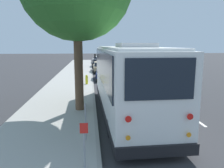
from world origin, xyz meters
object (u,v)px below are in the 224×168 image
at_px(parked_sedan_white, 98,60).
at_px(sign_post_near, 84,146).
at_px(parked_sedan_black, 98,63).
at_px(parked_sedan_navy, 104,73).
at_px(parked_sedan_tan, 100,67).
at_px(shuttle_bus, 127,77).
at_px(fire_hydrant, 87,79).
at_px(sign_post_far, 86,122).

height_order(parked_sedan_white, sign_post_near, sign_post_near).
distance_m(parked_sedan_black, sign_post_near, 29.03).
distance_m(parked_sedan_navy, parked_sedan_tan, 6.02).
height_order(shuttle_bus, sign_post_near, shuttle_bus).
bearing_deg(fire_hydrant, sign_post_near, -179.51).
relative_size(shuttle_bus, sign_post_near, 7.64).
bearing_deg(parked_sedan_black, sign_post_near, -179.71).
bearing_deg(parked_sedan_white, parked_sedan_tan, 174.06).
xyz_separation_m(sign_post_near, sign_post_far, (1.87, 0.00, -0.00)).
distance_m(parked_sedan_black, parked_sedan_white, 6.90).
xyz_separation_m(parked_sedan_navy, fire_hydrant, (-3.46, 1.75, -0.05)).
height_order(shuttle_bus, parked_sedan_navy, shuttle_bus).
bearing_deg(parked_sedan_navy, parked_sedan_black, 3.82).
xyz_separation_m(parked_sedan_white, sign_post_near, (-35.89, 1.75, 0.22)).
bearing_deg(sign_post_near, parked_sedan_black, -2.97).
bearing_deg(parked_sedan_black, parked_sedan_navy, -176.13).
distance_m(sign_post_near, fire_hydrant, 13.11).
bearing_deg(parked_sedan_navy, parked_sedan_tan, 4.62).
height_order(parked_sedan_tan, parked_sedan_black, parked_sedan_tan).
relative_size(parked_sedan_navy, parked_sedan_tan, 0.96).
xyz_separation_m(parked_sedan_black, sign_post_far, (-27.12, 1.50, 0.24)).
xyz_separation_m(shuttle_bus, parked_sedan_navy, (11.47, 0.38, -1.31)).
bearing_deg(sign_post_far, parked_sedan_navy, -6.35).
bearing_deg(sign_post_near, parked_sedan_navy, -5.64).
height_order(sign_post_far, fire_hydrant, sign_post_far).
bearing_deg(parked_sedan_tan, sign_post_near, 175.57).
bearing_deg(sign_post_near, parked_sedan_white, -2.80).
bearing_deg(parked_sedan_white, shuttle_bus, 175.69).
bearing_deg(parked_sedan_black, shuttle_bus, -175.51).
bearing_deg(fire_hydrant, parked_sedan_white, -4.68).
bearing_deg(fire_hydrant, parked_sedan_tan, -9.58).
xyz_separation_m(parked_sedan_tan, sign_post_near, (-22.59, 1.49, 0.21)).
xyz_separation_m(parked_sedan_black, parked_sedan_white, (6.89, -0.25, 0.03)).
bearing_deg(fire_hydrant, parked_sedan_navy, -26.82).
height_order(parked_sedan_tan, parked_sedan_white, parked_sedan_tan).
height_order(parked_sedan_white, fire_hydrant, parked_sedan_white).
height_order(parked_sedan_tan, sign_post_near, sign_post_near).
height_order(parked_sedan_black, sign_post_far, sign_post_far).
distance_m(shuttle_bus, fire_hydrant, 8.40).
distance_m(parked_sedan_black, sign_post_far, 27.17).
distance_m(shuttle_bus, parked_sedan_black, 23.94).
relative_size(parked_sedan_tan, sign_post_near, 3.36).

